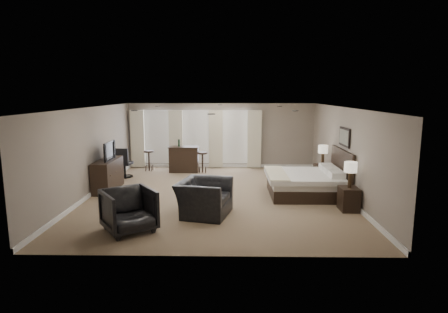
{
  "coord_description": "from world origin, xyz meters",
  "views": [
    {
      "loc": [
        0.41,
        -10.83,
        3.03
      ],
      "look_at": [
        0.2,
        0.4,
        1.1
      ],
      "focal_mm": 30.0,
      "sensor_mm": 36.0,
      "label": 1
    }
  ],
  "objects_px": {
    "nightstand_far": "(322,174)",
    "tv": "(107,158)",
    "lamp_far": "(323,155)",
    "armchair_far": "(129,208)",
    "bar_stool_left": "(149,161)",
    "nightstand_near": "(349,199)",
    "desk_chair": "(124,162)",
    "bar_stool_right": "(203,162)",
    "armchair_near": "(204,192)",
    "dresser": "(108,175)",
    "bar_counter": "(184,159)",
    "lamp_near": "(350,175)",
    "bed": "(304,172)"
  },
  "relations": [
    {
      "from": "lamp_far",
      "to": "armchair_far",
      "type": "distance_m",
      "value": 6.95
    },
    {
      "from": "nightstand_near",
      "to": "bar_counter",
      "type": "distance_m",
      "value": 6.77
    },
    {
      "from": "bar_stool_left",
      "to": "lamp_far",
      "type": "bearing_deg",
      "value": -17.61
    },
    {
      "from": "bed",
      "to": "nightstand_far",
      "type": "relative_size",
      "value": 3.39
    },
    {
      "from": "bed",
      "to": "bar_counter",
      "type": "xyz_separation_m",
      "value": [
        -3.97,
        3.26,
        -0.19
      ]
    },
    {
      "from": "nightstand_far",
      "to": "bar_stool_right",
      "type": "height_order",
      "value": "bar_stool_right"
    },
    {
      "from": "lamp_far",
      "to": "nightstand_far",
      "type": "bearing_deg",
      "value": 0.0
    },
    {
      "from": "bed",
      "to": "tv",
      "type": "height_order",
      "value": "bed"
    },
    {
      "from": "bar_stool_right",
      "to": "lamp_far",
      "type": "bearing_deg",
      "value": -22.1
    },
    {
      "from": "bar_stool_right",
      "to": "lamp_near",
      "type": "bearing_deg",
      "value": -47.89
    },
    {
      "from": "lamp_far",
      "to": "armchair_far",
      "type": "bearing_deg",
      "value": -139.71
    },
    {
      "from": "nightstand_far",
      "to": "armchair_near",
      "type": "xyz_separation_m",
      "value": [
        -3.72,
        -3.31,
        0.27
      ]
    },
    {
      "from": "lamp_far",
      "to": "dresser",
      "type": "xyz_separation_m",
      "value": [
        -6.92,
        -0.94,
        -0.49
      ]
    },
    {
      "from": "nightstand_near",
      "to": "desk_chair",
      "type": "bearing_deg",
      "value": 151.54
    },
    {
      "from": "lamp_near",
      "to": "bar_stool_left",
      "type": "height_order",
      "value": "lamp_near"
    },
    {
      "from": "bar_stool_left",
      "to": "nightstand_near",
      "type": "bearing_deg",
      "value": -37.98
    },
    {
      "from": "tv",
      "to": "armchair_far",
      "type": "height_order",
      "value": "tv"
    },
    {
      "from": "armchair_near",
      "to": "bar_stool_right",
      "type": "distance_m",
      "value": 5.01
    },
    {
      "from": "armchair_far",
      "to": "lamp_near",
      "type": "bearing_deg",
      "value": -18.68
    },
    {
      "from": "bar_stool_left",
      "to": "bar_stool_right",
      "type": "xyz_separation_m",
      "value": [
        2.12,
        -0.31,
        -0.01
      ]
    },
    {
      "from": "nightstand_near",
      "to": "dresser",
      "type": "relative_size",
      "value": 0.37
    },
    {
      "from": "armchair_far",
      "to": "bar_stool_right",
      "type": "height_order",
      "value": "armchair_far"
    },
    {
      "from": "bar_counter",
      "to": "bar_stool_right",
      "type": "xyz_separation_m",
      "value": [
        0.72,
        -0.13,
        -0.1
      ]
    },
    {
      "from": "nightstand_near",
      "to": "armchair_far",
      "type": "xyz_separation_m",
      "value": [
        -5.29,
        -1.59,
        0.22
      ]
    },
    {
      "from": "armchair_near",
      "to": "lamp_far",
      "type": "bearing_deg",
      "value": -34.59
    },
    {
      "from": "bed",
      "to": "desk_chair",
      "type": "relative_size",
      "value": 1.99
    },
    {
      "from": "lamp_near",
      "to": "nightstand_far",
      "type": "bearing_deg",
      "value": 90.0
    },
    {
      "from": "nightstand_near",
      "to": "dresser",
      "type": "bearing_deg",
      "value": 164.15
    },
    {
      "from": "bar_stool_right",
      "to": "armchair_near",
      "type": "bearing_deg",
      "value": -85.22
    },
    {
      "from": "nightstand_far",
      "to": "bar_stool_left",
      "type": "bearing_deg",
      "value": 162.39
    },
    {
      "from": "bar_counter",
      "to": "desk_chair",
      "type": "height_order",
      "value": "desk_chair"
    },
    {
      "from": "nightstand_near",
      "to": "nightstand_far",
      "type": "distance_m",
      "value": 2.9
    },
    {
      "from": "lamp_far",
      "to": "tv",
      "type": "xyz_separation_m",
      "value": [
        -6.92,
        -0.94,
        0.05
      ]
    },
    {
      "from": "desk_chair",
      "to": "dresser",
      "type": "bearing_deg",
      "value": 96.37
    },
    {
      "from": "armchair_far",
      "to": "tv",
      "type": "bearing_deg",
      "value": 79.27
    },
    {
      "from": "tv",
      "to": "armchair_far",
      "type": "relative_size",
      "value": 0.95
    },
    {
      "from": "nightstand_near",
      "to": "armchair_far",
      "type": "bearing_deg",
      "value": -163.31
    },
    {
      "from": "nightstand_near",
      "to": "bar_stool_right",
      "type": "xyz_separation_m",
      "value": [
        -4.14,
        4.58,
        0.09
      ]
    },
    {
      "from": "lamp_near",
      "to": "desk_chair",
      "type": "xyz_separation_m",
      "value": [
        -6.89,
        3.73,
        -0.4
      ]
    },
    {
      "from": "bar_stool_left",
      "to": "tv",
      "type": "bearing_deg",
      "value": -102.76
    },
    {
      "from": "armchair_near",
      "to": "bar_counter",
      "type": "bearing_deg",
      "value": 26.35
    },
    {
      "from": "nightstand_far",
      "to": "bar_stool_right",
      "type": "relative_size",
      "value": 0.81
    },
    {
      "from": "nightstand_near",
      "to": "desk_chair",
      "type": "height_order",
      "value": "desk_chair"
    },
    {
      "from": "nightstand_far",
      "to": "tv",
      "type": "height_order",
      "value": "tv"
    },
    {
      "from": "bed",
      "to": "lamp_far",
      "type": "bearing_deg",
      "value": 58.46
    },
    {
      "from": "nightstand_far",
      "to": "bar_stool_right",
      "type": "bearing_deg",
      "value": 157.9
    },
    {
      "from": "nightstand_near",
      "to": "bar_stool_right",
      "type": "bearing_deg",
      "value": 132.11
    },
    {
      "from": "lamp_near",
      "to": "nightstand_near",
      "type": "bearing_deg",
      "value": 0.0
    },
    {
      "from": "nightstand_far",
      "to": "desk_chair",
      "type": "height_order",
      "value": "desk_chair"
    },
    {
      "from": "bar_stool_left",
      "to": "lamp_near",
      "type": "bearing_deg",
      "value": -37.98
    }
  ]
}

